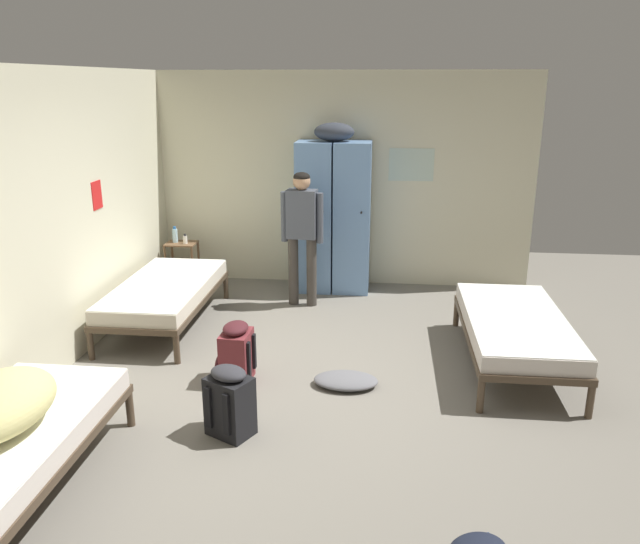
{
  "coord_description": "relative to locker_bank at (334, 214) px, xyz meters",
  "views": [
    {
      "loc": [
        0.54,
        -4.81,
        2.54
      ],
      "look_at": [
        0.0,
        0.29,
        0.95
      ],
      "focal_mm": 34.69,
      "sensor_mm": 36.0,
      "label": 1
    }
  ],
  "objects": [
    {
      "name": "room_backdrop",
      "position": [
        -1.22,
        -1.33,
        0.37
      ],
      "size": [
        4.76,
        5.94,
        2.67
      ],
      "color": "beige",
      "rests_on": "ground_plane"
    },
    {
      "name": "bed_right",
      "position": [
        1.85,
        -2.04,
        -0.59
      ],
      "size": [
        0.9,
        1.9,
        0.49
      ],
      "color": "#473828",
      "rests_on": "ground_plane"
    },
    {
      "name": "clothes_pile_grey",
      "position": [
        0.33,
        -2.62,
        -0.92
      ],
      "size": [
        0.56,
        0.36,
        0.1
      ],
      "color": "slate",
      "rests_on": "ground_plane"
    },
    {
      "name": "ground_plane",
      "position": [
        0.08,
        -2.66,
        -0.97
      ],
      "size": [
        9.4,
        9.4,
        0.0
      ],
      "primitive_type": "plane",
      "color": "slate"
    },
    {
      "name": "locker_bank",
      "position": [
        0.0,
        0.0,
        0.0
      ],
      "size": [
        0.9,
        0.55,
        2.07
      ],
      "color": "#6B93C6",
      "rests_on": "ground_plane"
    },
    {
      "name": "backpack_maroon",
      "position": [
        -0.63,
        -2.63,
        -0.71
      ],
      "size": [
        0.35,
        0.33,
        0.55
      ],
      "color": "maroon",
      "rests_on": "ground_plane"
    },
    {
      "name": "lotion_bottle",
      "position": [
        -1.87,
        -0.12,
        -0.34
      ],
      "size": [
        0.05,
        0.05,
        0.13
      ],
      "color": "white",
      "rests_on": "shelf_unit"
    },
    {
      "name": "bed_left_front",
      "position": [
        -1.69,
        -4.36,
        -0.59
      ],
      "size": [
        0.9,
        1.9,
        0.49
      ],
      "color": "#473828",
      "rests_on": "ground_plane"
    },
    {
      "name": "bed_left_rear",
      "position": [
        -1.69,
        -1.42,
        -0.59
      ],
      "size": [
        0.9,
        1.9,
        0.49
      ],
      "color": "#473828",
      "rests_on": "ground_plane"
    },
    {
      "name": "backpack_black",
      "position": [
        -0.47,
        -3.47,
        -0.71
      ],
      "size": [
        0.4,
        0.41,
        0.55
      ],
      "color": "black",
      "rests_on": "ground_plane"
    },
    {
      "name": "shelf_unit",
      "position": [
        -1.94,
        -0.08,
        -0.62
      ],
      "size": [
        0.38,
        0.3,
        0.57
      ],
      "color": "brown",
      "rests_on": "ground_plane"
    },
    {
      "name": "person_traveler",
      "position": [
        -0.31,
        -0.62,
        -0.02
      ],
      "size": [
        0.49,
        0.23,
        1.57
      ],
      "color": "#3D3833",
      "rests_on": "ground_plane"
    },
    {
      "name": "water_bottle",
      "position": [
        -2.02,
        -0.06,
        -0.31
      ],
      "size": [
        0.07,
        0.07,
        0.21
      ],
      "color": "#B2DBEA",
      "rests_on": "shelf_unit"
    }
  ]
}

